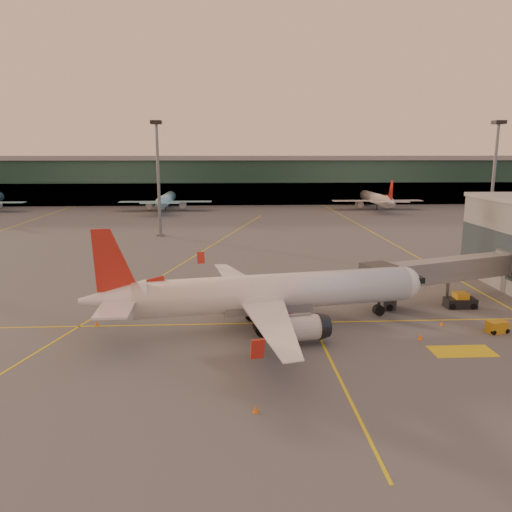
{
  "coord_description": "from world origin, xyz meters",
  "views": [
    {
      "loc": [
        -4.09,
        -47.77,
        18.63
      ],
      "look_at": [
        -0.62,
        17.91,
        5.0
      ],
      "focal_mm": 35.0,
      "sensor_mm": 36.0,
      "label": 1
    }
  ],
  "objects_px": {
    "main_airplane": "(265,294)",
    "gpu_cart": "(497,327)",
    "pushback_tug": "(460,301)",
    "catering_truck": "(272,302)"
  },
  "relations": [
    {
      "from": "gpu_cart",
      "to": "pushback_tug",
      "type": "bearing_deg",
      "value": 76.85
    },
    {
      "from": "catering_truck",
      "to": "gpu_cart",
      "type": "xyz_separation_m",
      "value": [
        23.53,
        -4.05,
        -1.91
      ]
    },
    {
      "from": "catering_truck",
      "to": "pushback_tug",
      "type": "relative_size",
      "value": 1.69
    },
    {
      "from": "gpu_cart",
      "to": "pushback_tug",
      "type": "relative_size",
      "value": 0.64
    },
    {
      "from": "main_airplane",
      "to": "gpu_cart",
      "type": "bearing_deg",
      "value": -17.62
    },
    {
      "from": "main_airplane",
      "to": "catering_truck",
      "type": "height_order",
      "value": "main_airplane"
    },
    {
      "from": "catering_truck",
      "to": "gpu_cart",
      "type": "relative_size",
      "value": 2.64
    },
    {
      "from": "main_airplane",
      "to": "pushback_tug",
      "type": "distance_m",
      "value": 25.27
    },
    {
      "from": "catering_truck",
      "to": "gpu_cart",
      "type": "height_order",
      "value": "catering_truck"
    },
    {
      "from": "main_airplane",
      "to": "gpu_cart",
      "type": "xyz_separation_m",
      "value": [
        24.39,
        -3.13,
        -3.09
      ]
    }
  ]
}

